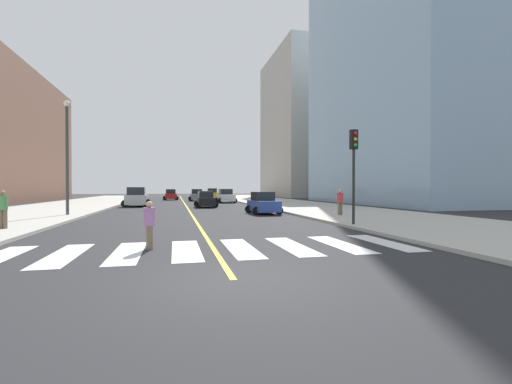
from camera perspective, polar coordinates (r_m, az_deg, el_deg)
name	(u,v)px	position (r m, az deg, el deg)	size (l,w,h in m)	color
ground_plane	(234,280)	(8.02, -3.61, -14.02)	(220.00, 220.00, 0.00)	#28282B
sidewalk_kerb_east	(337,211)	(30.82, 12.91, -2.94)	(10.00, 120.00, 0.15)	#B2ADA3
sidewalk_kerb_west	(13,216)	(29.80, -34.59, -3.18)	(10.00, 120.00, 0.15)	#B2ADA3
crosswalk_paint	(214,249)	(11.90, -6.82, -9.13)	(13.50, 4.00, 0.01)	silver
lane_divider_paint	(184,203)	(47.71, -11.52, -1.72)	(0.16, 80.00, 0.01)	yellow
parking_garage_concrete	(312,127)	(81.77, 9.01, 10.36)	(18.00, 24.00, 31.43)	#B2ADA3
car_white_nearest	(226,196)	(47.44, -4.90, -0.69)	(2.66, 4.18, 1.84)	silver
car_red_second	(171,195)	(59.18, -13.61, -0.46)	(2.54, 3.99, 1.76)	red
car_blue_third	(263,204)	(27.40, 1.17, -1.87)	(2.45, 3.86, 1.70)	#2D479E
car_yellow_fourth	(212,194)	(63.70, -7.09, -0.31)	(2.75, 4.29, 1.88)	gold
car_silver_fifth	(137,197)	(40.02, -18.71, -0.84)	(2.98, 4.69, 2.07)	#B7B7BC
car_gray_sixth	(197,195)	(54.68, -9.55, -0.53)	(2.52, 4.02, 1.79)	slate
car_black_seventh	(206,200)	(36.68, -8.11, -1.24)	(2.33, 3.73, 1.67)	black
traffic_light_near_corner	(354,158)	(18.87, 15.50, 5.32)	(0.36, 0.41, 4.85)	black
pedestrian_crossing	(149,223)	(12.17, -16.83, -4.78)	(0.39, 0.39, 1.60)	brown
pedestrian_waiting_east	(340,201)	(24.84, 13.41, -1.43)	(0.43, 0.43, 1.74)	brown
pedestrian_walking_west	(2,208)	(19.97, -35.72, -2.06)	(0.43, 0.43, 1.75)	brown
fire_hydrant	(274,202)	(34.42, 2.91, -1.69)	(0.26, 0.26, 0.89)	red
street_lamp	(67,148)	(27.98, -28.18, 6.31)	(0.44, 0.44, 7.94)	#38383D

